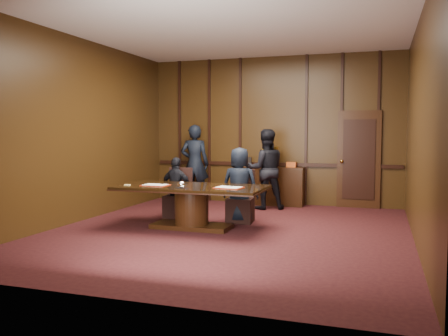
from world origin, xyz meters
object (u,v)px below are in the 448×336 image
at_px(witness_left, 195,164).
at_px(sideboard, 270,184).
at_px(signatory_right, 240,185).
at_px(witness_right, 266,169).
at_px(signatory_left, 176,188).
at_px(conference_table, 192,200).

bearing_deg(witness_left, sideboard, 174.09).
xyz_separation_m(sideboard, signatory_right, (-0.05, -2.37, 0.23)).
relative_size(sideboard, witness_left, 0.84).
distance_m(signatory_right, witness_right, 1.75).
height_order(signatory_left, signatory_right, signatory_right).
distance_m(signatory_right, witness_left, 2.86).
distance_m(sideboard, signatory_right, 2.38).
bearing_deg(signatory_left, conference_table, 135.28).
bearing_deg(signatory_right, witness_left, -52.04).
xyz_separation_m(conference_table, signatory_right, (0.65, 0.80, 0.20)).
height_order(conference_table, signatory_left, signatory_left).
relative_size(signatory_left, witness_left, 0.64).
distance_m(sideboard, conference_table, 3.24).
distance_m(conference_table, witness_left, 3.25).
height_order(signatory_left, witness_right, witness_right).
distance_m(signatory_left, witness_left, 2.29).
distance_m(conference_table, witness_right, 2.67).
height_order(conference_table, witness_right, witness_right).
xyz_separation_m(witness_left, witness_right, (1.89, -0.47, -0.06)).
relative_size(sideboard, witness_right, 0.90).
xyz_separation_m(signatory_left, witness_right, (1.39, 1.73, 0.28)).
distance_m(sideboard, witness_right, 0.75).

